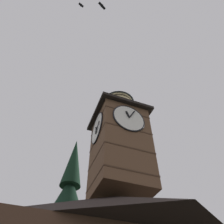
% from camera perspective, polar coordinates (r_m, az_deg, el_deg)
% --- Properties ---
extents(clock_tower, '(4.18, 4.18, 9.98)m').
position_cam_1_polar(clock_tower, '(16.24, 1.96, -7.18)').
color(clock_tower, brown).
rests_on(clock_tower, building_main).
extents(flying_bird_high, '(0.50, 0.33, 0.15)m').
position_cam_1_polar(flying_bird_high, '(21.53, -8.08, 25.91)').
color(flying_bird_high, black).
extents(flying_bird_low, '(0.75, 0.51, 0.16)m').
position_cam_1_polar(flying_bird_low, '(20.69, -2.64, 25.96)').
color(flying_bird_low, black).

